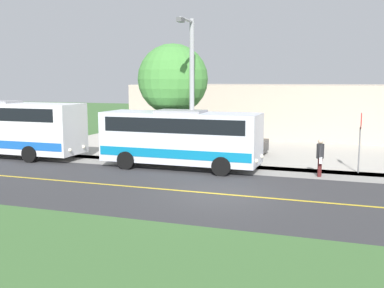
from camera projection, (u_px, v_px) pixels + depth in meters
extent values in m
plane|color=#3D6633|center=(219.00, 194.00, 17.82)|extent=(120.00, 120.00, 0.00)
cube|color=#333335|center=(219.00, 194.00, 17.82)|extent=(8.00, 100.00, 0.01)
cube|color=gray|center=(247.00, 169.00, 22.69)|extent=(2.40, 100.00, 0.01)
cube|color=#B2ADA3|center=(319.00, 151.00, 28.46)|extent=(14.00, 36.00, 0.01)
cube|color=gold|center=(219.00, 194.00, 17.82)|extent=(0.16, 100.00, 0.00)
cube|color=silver|center=(181.00, 137.00, 22.90)|extent=(2.46, 7.91, 2.45)
cube|color=#0C72A5|center=(181.00, 150.00, 22.99)|extent=(2.50, 7.75, 0.44)
cube|color=black|center=(181.00, 123.00, 22.80)|extent=(2.50, 7.12, 0.70)
cube|color=gray|center=(181.00, 111.00, 22.72)|extent=(1.48, 2.37, 0.12)
cylinder|color=black|center=(234.00, 158.00, 23.42)|extent=(0.25, 0.90, 0.90)
cylinder|color=black|center=(221.00, 166.00, 21.11)|extent=(0.25, 0.90, 0.90)
cylinder|color=black|center=(147.00, 153.00, 25.00)|extent=(0.25, 0.90, 0.90)
cylinder|color=black|center=(126.00, 160.00, 22.69)|extent=(0.25, 0.90, 0.90)
sphere|color=#F2EACC|center=(262.00, 156.00, 22.37)|extent=(0.20, 0.20, 0.20)
sphere|color=#F2EACC|center=(256.00, 161.00, 21.10)|extent=(0.20, 0.20, 0.20)
cylinder|color=black|center=(57.00, 148.00, 26.80)|extent=(0.25, 0.90, 0.90)
cylinder|color=black|center=(30.00, 154.00, 24.55)|extent=(0.25, 0.90, 0.90)
sphere|color=#F2EACC|center=(84.00, 147.00, 25.56)|extent=(0.20, 0.20, 0.20)
sphere|color=#F2EACC|center=(70.00, 150.00, 24.32)|extent=(0.20, 0.20, 0.20)
cylinder|color=#4C1919|center=(320.00, 167.00, 21.13)|extent=(0.18, 0.18, 0.84)
cylinder|color=#4C1919|center=(320.00, 168.00, 20.94)|extent=(0.18, 0.18, 0.84)
cylinder|color=#262628|center=(320.00, 151.00, 20.93)|extent=(0.34, 0.34, 0.67)
sphere|color=beige|center=(321.00, 141.00, 20.87)|extent=(0.23, 0.23, 0.23)
cylinder|color=#262628|center=(321.00, 150.00, 21.09)|extent=(0.28, 0.10, 0.60)
cube|color=beige|center=(321.00, 159.00, 21.21)|extent=(0.20, 0.12, 0.28)
cylinder|color=#262628|center=(320.00, 151.00, 20.75)|extent=(0.28, 0.10, 0.60)
cube|color=white|center=(321.00, 160.00, 20.72)|extent=(0.20, 0.12, 0.28)
cylinder|color=slate|center=(359.00, 150.00, 21.70)|extent=(0.07, 0.07, 2.20)
cylinder|color=red|center=(361.00, 121.00, 21.50)|extent=(0.76, 0.03, 0.76)
cylinder|color=#9E9EA3|center=(192.00, 94.00, 22.90)|extent=(0.24, 0.24, 7.39)
cylinder|color=#9E9EA3|center=(186.00, 20.00, 21.66)|extent=(1.60, 0.14, 0.14)
cube|color=#59595B|center=(180.00, 20.00, 20.92)|extent=(0.50, 0.24, 0.20)
cube|color=black|center=(230.00, 144.00, 27.66)|extent=(1.93, 4.45, 0.70)
cube|color=black|center=(233.00, 134.00, 27.50)|extent=(1.60, 2.46, 0.57)
cylinder|color=black|center=(204.00, 149.00, 27.33)|extent=(0.24, 0.65, 0.64)
cylinder|color=black|center=(213.00, 145.00, 29.00)|extent=(0.24, 0.65, 0.64)
cylinder|color=black|center=(248.00, 151.00, 26.38)|extent=(0.24, 0.65, 0.64)
cylinder|color=black|center=(255.00, 147.00, 28.05)|extent=(0.24, 0.65, 0.64)
cylinder|color=brown|center=(173.00, 132.00, 26.09)|extent=(0.36, 0.36, 2.97)
sphere|color=#478C3D|center=(173.00, 79.00, 25.68)|extent=(3.95, 3.95, 3.95)
cube|color=#B7A893|center=(284.00, 109.00, 37.73)|extent=(10.00, 23.31, 4.01)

